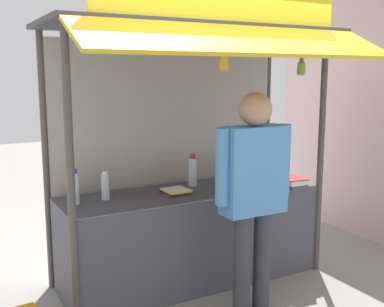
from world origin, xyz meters
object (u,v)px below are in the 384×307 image
(water_bottle_left, at_px, (74,188))
(water_bottle_rear_center, at_px, (193,171))
(magazine_stack_right, at_px, (176,191))
(magazine_stack_center, at_px, (291,181))
(water_bottle_front_left, at_px, (105,186))
(banana_bunch_rightmost, at_px, (301,68))
(banana_bunch_inner_right, at_px, (224,62))
(water_bottle_front_right, at_px, (273,165))
(magazine_stack_mid_left, at_px, (252,186))
(vendor_person, at_px, (254,185))

(water_bottle_left, bearing_deg, water_bottle_rear_center, 4.61)
(magazine_stack_right, height_order, magazine_stack_center, magazine_stack_center)
(water_bottle_front_left, xyz_separation_m, banana_bunch_rightmost, (1.61, -0.58, 0.99))
(water_bottle_front_left, bearing_deg, water_bottle_rear_center, 5.22)
(water_bottle_left, bearing_deg, magazine_stack_right, -6.37)
(water_bottle_front_left, height_order, banana_bunch_inner_right, banana_bunch_inner_right)
(water_bottle_front_right, xyz_separation_m, magazine_stack_mid_left, (-0.48, -0.30, -0.10))
(water_bottle_front_left, bearing_deg, water_bottle_left, -177.41)
(magazine_stack_mid_left, xyz_separation_m, banana_bunch_inner_right, (-0.47, -0.25, 1.11))
(water_bottle_front_left, bearing_deg, magazine_stack_center, -11.69)
(water_bottle_front_right, xyz_separation_m, banana_bunch_inner_right, (-0.95, -0.55, 1.01))
(water_bottle_rear_center, relative_size, vendor_person, 0.17)
(banana_bunch_rightmost, bearing_deg, water_bottle_rear_center, 137.20)
(water_bottle_left, xyz_separation_m, vendor_person, (1.15, -0.91, 0.08))
(banana_bunch_rightmost, bearing_deg, banana_bunch_inner_right, 179.88)
(water_bottle_left, relative_size, water_bottle_rear_center, 0.97)
(magazine_stack_center, xyz_separation_m, banana_bunch_inner_right, (-0.92, -0.22, 1.11))
(magazine_stack_center, bearing_deg, water_bottle_left, 170.18)
(magazine_stack_center, height_order, vendor_person, vendor_person)
(water_bottle_front_right, xyz_separation_m, magazine_stack_center, (-0.03, -0.32, -0.10))
(water_bottle_front_left, height_order, vendor_person, vendor_person)
(magazine_stack_right, distance_m, banana_bunch_inner_right, 1.24)
(water_bottle_front_left, xyz_separation_m, banana_bunch_inner_right, (0.81, -0.58, 1.03))
(water_bottle_front_right, distance_m, magazine_stack_right, 1.16)
(water_bottle_rear_center, bearing_deg, magazine_stack_right, -145.15)
(magazine_stack_center, bearing_deg, water_bottle_front_right, 84.74)
(water_bottle_left, height_order, banana_bunch_inner_right, banana_bunch_inner_right)
(water_bottle_left, xyz_separation_m, magazine_stack_right, (0.88, -0.10, -0.12))
(water_bottle_front_left, relative_size, water_bottle_left, 0.84)
(water_bottle_front_left, xyz_separation_m, water_bottle_left, (-0.27, -0.01, 0.02))
(vendor_person, bearing_deg, banana_bunch_inner_right, -79.03)
(magazine_stack_center, xyz_separation_m, banana_bunch_rightmost, (-0.13, -0.22, 1.07))
(water_bottle_front_right, bearing_deg, magazine_stack_center, -95.26)
(water_bottle_rear_center, distance_m, banana_bunch_inner_right, 1.21)
(water_bottle_rear_center, distance_m, banana_bunch_rightmost, 1.37)
(water_bottle_left, distance_m, banana_bunch_inner_right, 1.59)
(magazine_stack_center, bearing_deg, vendor_person, -146.83)
(magazine_stack_right, bearing_deg, water_bottle_left, 173.63)
(water_bottle_front_right, relative_size, banana_bunch_inner_right, 1.23)
(magazine_stack_right, relative_size, vendor_person, 0.14)
(water_bottle_front_right, relative_size, banana_bunch_rightmost, 1.06)
(water_bottle_left, xyz_separation_m, banana_bunch_inner_right, (1.08, -0.57, 1.01))
(banana_bunch_rightmost, bearing_deg, water_bottle_front_right, 74.15)
(water_bottle_left, bearing_deg, banana_bunch_inner_right, -27.72)
(magazine_stack_center, xyz_separation_m, vendor_person, (-0.86, -0.56, 0.18))
(banana_bunch_inner_right, bearing_deg, water_bottle_front_left, 144.44)
(magazine_stack_right, distance_m, magazine_stack_mid_left, 0.71)
(water_bottle_front_right, bearing_deg, banana_bunch_inner_right, -150.13)
(water_bottle_front_right, height_order, magazine_stack_mid_left, water_bottle_front_right)
(water_bottle_front_right, distance_m, water_bottle_front_left, 1.76)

